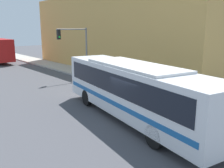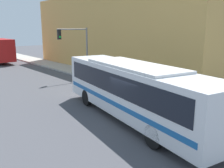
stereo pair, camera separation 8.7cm
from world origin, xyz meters
The scene contains 8 objects.
ground_plane centered at (0.00, 0.00, 0.00)m, with size 120.00×120.00×0.00m, color #47474C.
sidewalk centered at (5.99, 20.00, 0.08)m, with size 2.97×70.00×0.16m.
building_facade centered at (10.47, 14.41, 4.31)m, with size 6.00×26.81×8.62m.
city_bus centered at (0.41, 0.78, 1.79)m, with size 4.46×11.88×3.08m.
delivery_truck centered at (1.40, 28.60, 1.82)m, with size 2.24×7.33×3.39m.
fire_hydrant centered at (5.10, 2.52, 0.52)m, with size 0.27×0.36×0.73m.
traffic_light_pole centered at (4.06, 12.37, 3.46)m, with size 3.28×0.35×4.75m.
parking_meter centered at (5.10, 9.99, 1.02)m, with size 0.14×0.14×1.26m.
Camera 2 is at (-8.66, -8.49, 4.93)m, focal length 40.00 mm.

